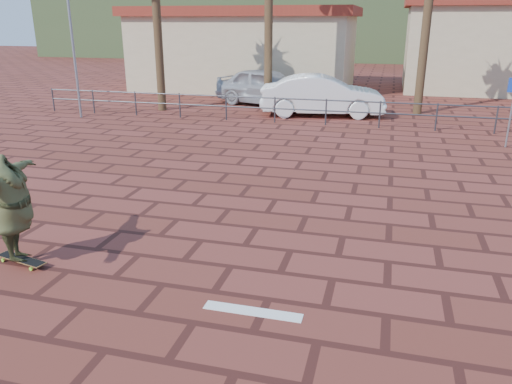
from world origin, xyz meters
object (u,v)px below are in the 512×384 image
skateboarder (13,208)px  car_silver (267,87)px  car_white (322,95)px  longboard (21,259)px

skateboarder → car_silver: skateboarder is taller
car_white → car_silver: bearing=45.9°
longboard → car_silver: 16.82m
longboard → car_white: bearing=91.0°
skateboarder → longboard: bearing=88.3°
car_white → skateboarder: bearing=159.6°
skateboarder → car_silver: 16.80m
car_silver → car_white: bearing=-105.6°
longboard → skateboarder: size_ratio=0.46×
longboard → skateboarder: skateboarder is taller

